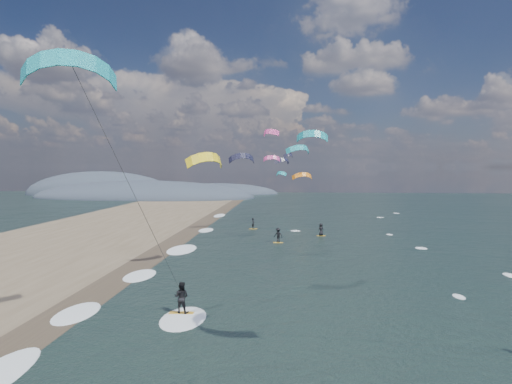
{
  "coord_description": "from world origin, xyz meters",
  "views": [
    {
      "loc": [
        1.31,
        -18.3,
        8.77
      ],
      "look_at": [
        -1.0,
        12.0,
        7.0
      ],
      "focal_mm": 30.0,
      "sensor_mm": 36.0,
      "label": 1
    }
  ],
  "objects": [
    {
      "name": "wet_sand_strip",
      "position": [
        -12.0,
        10.0,
        0.0
      ],
      "size": [
        3.0,
        240.0,
        0.0
      ],
      "primitive_type": "cube",
      "color": "#382D23",
      "rests_on": "ground"
    },
    {
      "name": "ground",
      "position": [
        0.0,
        0.0,
        0.0
      ],
      "size": [
        260.0,
        260.0,
        0.0
      ],
      "primitive_type": "plane",
      "color": "black",
      "rests_on": "ground"
    },
    {
      "name": "kitesurfer_near_b",
      "position": [
        -7.47,
        2.06,
        9.75
      ],
      "size": [
        7.34,
        8.99,
        14.63
      ],
      "color": "gold",
      "rests_on": "ground"
    },
    {
      "name": "bg_kite_field",
      "position": [
        0.2,
        53.06,
        10.61
      ],
      "size": [
        12.76,
        79.49,
        8.25
      ],
      "color": "black",
      "rests_on": "ground"
    },
    {
      "name": "coastal_hills",
      "position": [
        -44.84,
        107.86,
        0.0
      ],
      "size": [
        80.0,
        41.0,
        15.0
      ],
      "color": "#3D4756",
      "rests_on": "ground"
    },
    {
      "name": "far_kitesurfers",
      "position": [
        1.1,
        34.07,
        0.84
      ],
      "size": [
        10.25,
        11.62,
        1.75
      ],
      "color": "gold",
      "rests_on": "ground"
    },
    {
      "name": "shoreline_surf",
      "position": [
        -10.8,
        14.75,
        0.0
      ],
      "size": [
        2.4,
        79.4,
        0.11
      ],
      "color": "white",
      "rests_on": "ground"
    }
  ]
}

